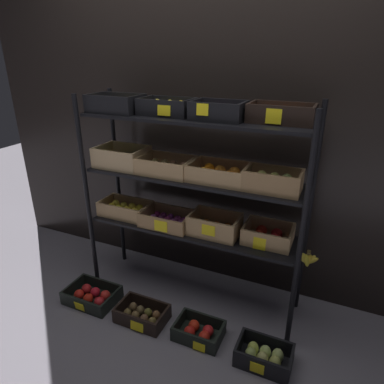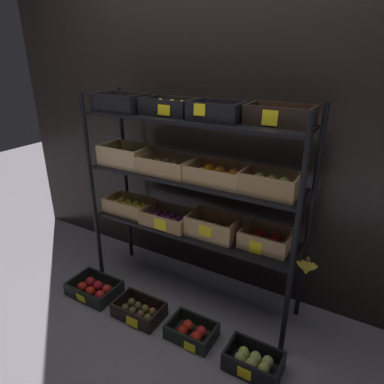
# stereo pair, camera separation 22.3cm
# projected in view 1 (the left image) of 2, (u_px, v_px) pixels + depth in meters

# --- Properties ---
(ground_plane) EXTENTS (10.00, 10.00, 0.00)m
(ground_plane) POSITION_uv_depth(u_px,v_px,m) (192.00, 294.00, 2.58)
(ground_plane) COLOR slate
(storefront_wall) EXTENTS (3.88, 0.12, 2.67)m
(storefront_wall) POSITION_uv_depth(u_px,v_px,m) (214.00, 107.00, 2.39)
(storefront_wall) COLOR black
(storefront_wall) RESTS_ON ground_plane
(display_rack) EXTENTS (1.60, 0.40, 1.46)m
(display_rack) POSITION_uv_depth(u_px,v_px,m) (190.00, 175.00, 2.22)
(display_rack) COLOR black
(display_rack) RESTS_ON ground_plane
(crate_ground_apple_red) EXTENTS (0.37, 0.27, 0.10)m
(crate_ground_apple_red) POSITION_uv_depth(u_px,v_px,m) (92.00, 296.00, 2.50)
(crate_ground_apple_red) COLOR black
(crate_ground_apple_red) RESTS_ON ground_plane
(crate_ground_kiwi) EXTENTS (0.34, 0.23, 0.11)m
(crate_ground_kiwi) POSITION_uv_depth(u_px,v_px,m) (142.00, 315.00, 2.32)
(crate_ground_kiwi) COLOR black
(crate_ground_kiwi) RESTS_ON ground_plane
(crate_ground_center_apple_red) EXTENTS (0.30, 0.22, 0.10)m
(crate_ground_center_apple_red) POSITION_uv_depth(u_px,v_px,m) (199.00, 332.00, 2.18)
(crate_ground_center_apple_red) COLOR black
(crate_ground_center_apple_red) RESTS_ON ground_plane
(crate_ground_pear) EXTENTS (0.32, 0.21, 0.12)m
(crate_ground_pear) POSITION_uv_depth(u_px,v_px,m) (264.00, 356.00, 1.99)
(crate_ground_pear) COLOR black
(crate_ground_pear) RESTS_ON ground_plane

